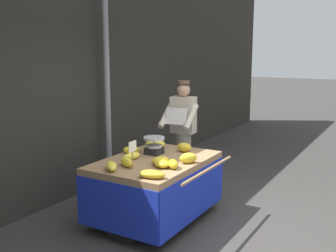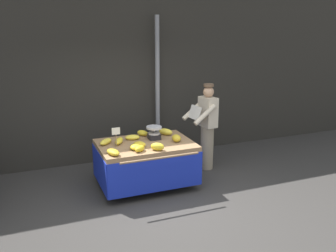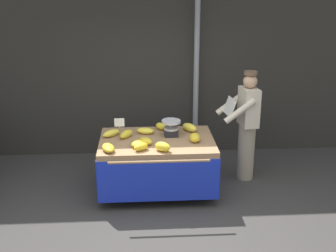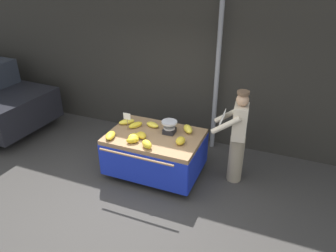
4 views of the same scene
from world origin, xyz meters
name	(u,v)px [view 4 (image 4 of 4)]	position (x,y,z in m)	size (l,w,h in m)	color
ground_plane	(127,208)	(0.00, 0.00, 0.00)	(60.00, 60.00, 0.00)	#383533
back_wall	(186,51)	(0.00, 2.71, 1.92)	(16.00, 0.24, 3.85)	#2D2B26
street_pole	(217,80)	(0.76, 2.41, 1.50)	(0.09, 0.09, 2.99)	gray
banana_cart	(155,145)	(0.03, 1.06, 0.60)	(1.66, 1.34, 0.81)	#93704C
weighing_scale	(169,127)	(0.25, 1.22, 0.93)	(0.28, 0.28, 0.24)	black
price_sign	(127,118)	(-0.49, 1.04, 1.06)	(0.14, 0.01, 0.34)	#997A51
banana_bunch_0	(180,141)	(0.56, 0.93, 0.88)	(0.15, 0.21, 0.13)	gold
banana_bunch_1	(153,125)	(-0.13, 1.32, 0.86)	(0.13, 0.26, 0.09)	yellow
banana_bunch_2	(134,136)	(-0.24, 0.80, 0.86)	(0.17, 0.22, 0.09)	yellow
banana_bunch_3	(169,123)	(0.12, 1.50, 0.87)	(0.13, 0.22, 0.10)	yellow
banana_bunch_4	(133,140)	(-0.20, 0.67, 0.87)	(0.12, 0.22, 0.10)	gold
banana_bunch_5	(135,125)	(-0.41, 1.18, 0.87)	(0.11, 0.28, 0.10)	yellow
banana_bunch_6	(142,135)	(-0.13, 0.88, 0.87)	(0.15, 0.22, 0.10)	gold
banana_bunch_7	(127,122)	(-0.63, 1.24, 0.86)	(0.12, 0.30, 0.10)	yellow
banana_bunch_8	(147,144)	(0.09, 0.62, 0.88)	(0.13, 0.23, 0.13)	yellow
banana_bunch_9	(188,129)	(0.54, 1.39, 0.87)	(0.14, 0.28, 0.12)	yellow
banana_bunch_10	(110,135)	(-0.64, 0.68, 0.86)	(0.16, 0.30, 0.09)	gold
vendor_person	(237,137)	(1.42, 1.42, 0.87)	(0.62, 0.56, 1.71)	gray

